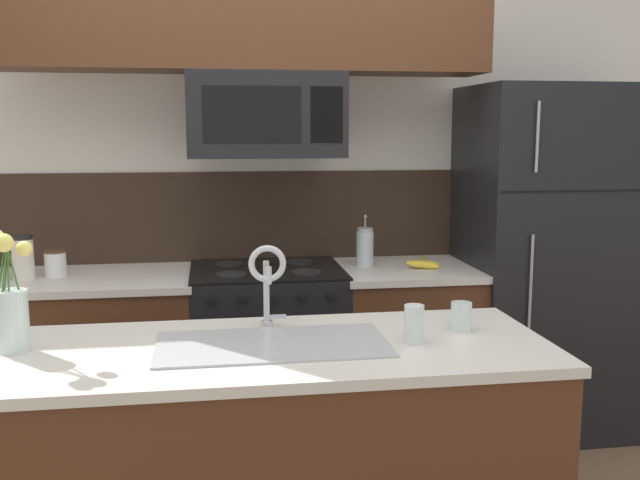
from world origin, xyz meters
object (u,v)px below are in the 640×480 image
(drinking_glass, at_px, (414,324))
(spare_glass, at_px, (461,317))
(storage_jar_tall, at_px, (23,257))
(flower_vase, at_px, (10,304))
(sink_faucet, at_px, (267,275))
(refrigerator, at_px, (547,260))
(french_press, at_px, (365,247))
(storage_jar_medium, at_px, (55,263))
(stove_range, at_px, (268,357))
(banana_bunch, at_px, (424,264))
(microwave, at_px, (265,115))

(drinking_glass, height_order, spare_glass, drinking_glass)
(drinking_glass, bearing_deg, storage_jar_tall, 140.55)
(storage_jar_tall, relative_size, flower_vase, 0.53)
(storage_jar_tall, relative_size, spare_glass, 2.10)
(storage_jar_tall, distance_m, sink_faucet, 1.49)
(refrigerator, distance_m, french_press, 1.00)
(storage_jar_medium, bearing_deg, flower_vase, -84.83)
(refrigerator, relative_size, flower_vase, 4.52)
(stove_range, distance_m, refrigerator, 1.58)
(stove_range, height_order, storage_jar_medium, storage_jar_medium)
(sink_faucet, bearing_deg, spare_glass, -9.93)
(french_press, height_order, sink_faucet, sink_faucet)
(storage_jar_tall, xyz_separation_m, flower_vase, (0.24, -1.16, 0.05))
(banana_bunch, bearing_deg, stove_range, 175.71)
(microwave, relative_size, flower_vase, 1.83)
(stove_range, height_order, spare_glass, spare_glass)
(sink_faucet, bearing_deg, refrigerator, 34.16)
(french_press, distance_m, spare_glass, 1.24)
(sink_faucet, xyz_separation_m, flower_vase, (-0.83, -0.13, -0.04))
(storage_jar_medium, distance_m, flower_vase, 1.22)
(spare_glass, bearing_deg, drinking_glass, -150.62)
(microwave, distance_m, spare_glass, 1.48)
(microwave, relative_size, sink_faucet, 2.43)
(storage_jar_medium, height_order, banana_bunch, storage_jar_medium)
(microwave, relative_size, drinking_glass, 5.80)
(flower_vase, bearing_deg, banana_bunch, 33.45)
(sink_faucet, bearing_deg, storage_jar_medium, 130.83)
(stove_range, xyz_separation_m, flower_vase, (-0.91, -1.19, 0.60))
(refrigerator, bearing_deg, banana_bunch, -173.59)
(storage_jar_tall, distance_m, flower_vase, 1.19)
(banana_bunch, relative_size, flower_vase, 0.47)
(storage_jar_tall, bearing_deg, sink_faucet, -43.93)
(drinking_glass, bearing_deg, french_press, 84.48)
(banana_bunch, xyz_separation_m, flower_vase, (-1.71, -1.13, 0.13))
(refrigerator, bearing_deg, flower_vase, -153.46)
(refrigerator, bearing_deg, microwave, -178.45)
(stove_range, distance_m, flower_vase, 1.61)
(stove_range, distance_m, storage_jar_medium, 1.14)
(stove_range, bearing_deg, microwave, -89.84)
(banana_bunch, bearing_deg, refrigerator, 6.41)
(microwave, relative_size, storage_jar_medium, 5.76)
(french_press, relative_size, spare_glass, 2.62)
(microwave, xyz_separation_m, storage_jar_tall, (-1.15, -0.01, -0.66))
(microwave, xyz_separation_m, storage_jar_medium, (-1.02, 0.05, -0.71))
(drinking_glass, bearing_deg, microwave, 106.88)
(microwave, xyz_separation_m, sink_faucet, (-0.08, -1.04, -0.57))
(storage_jar_medium, bearing_deg, microwave, -2.63)
(stove_range, bearing_deg, spare_glass, -63.30)
(microwave, bearing_deg, drinking_glass, -73.12)
(french_press, xyz_separation_m, sink_faucet, (-0.60, -1.12, 0.10))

